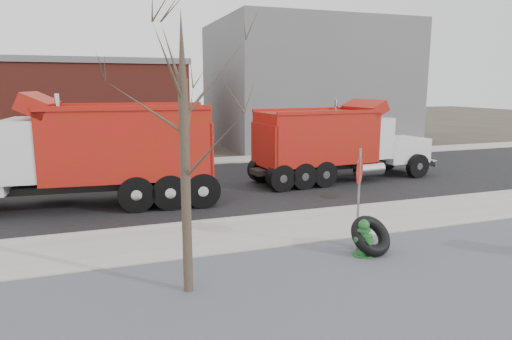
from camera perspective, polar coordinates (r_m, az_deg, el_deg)
name	(u,v)px	position (r m, az deg, el deg)	size (l,w,h in m)	color
ground	(289,233)	(12.32, 4.09, -7.87)	(120.00, 120.00, 0.00)	#383328
gravel_verge	(360,286)	(9.43, 12.81, -13.97)	(60.00, 5.00, 0.03)	slate
sidewalk	(285,229)	(12.53, 3.63, -7.41)	(60.00, 2.50, 0.06)	#9E9B93
curb	(268,216)	(13.67, 1.50, -5.74)	(60.00, 0.15, 0.11)	#9E9B93
road	(225,185)	(18.06, -3.87, -1.88)	(60.00, 9.40, 0.02)	black
far_sidewalk	(195,162)	(23.51, -7.59, 0.99)	(60.00, 2.00, 0.06)	#9E9B93
building_grey	(306,84)	(31.80, 6.24, 10.67)	(12.00, 10.00, 8.00)	slate
bare_tree	(184,119)	(8.27, -9.03, 6.34)	(3.20, 3.20, 5.20)	#382D23
fire_hydrant	(363,240)	(10.83, 13.28, -8.47)	(0.51, 0.50, 0.89)	#2B702A
truck_tire	(371,236)	(11.01, 14.14, -7.97)	(1.16, 1.05, 0.95)	black
stop_sign	(359,181)	(10.78, 12.78, -1.40)	(0.49, 0.50, 2.47)	gray
dump_truck_red_a	(337,141)	(18.96, 10.07, 3.63)	(8.13, 2.79, 3.26)	black
dump_truck_red_b	(92,150)	(15.46, -19.81, 2.35)	(8.70, 3.17, 3.63)	black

